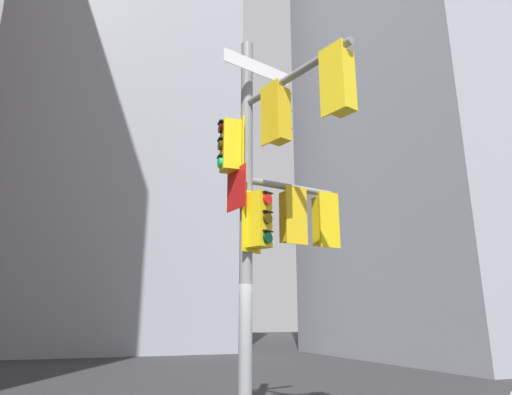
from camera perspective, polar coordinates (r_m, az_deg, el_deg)
name	(u,v)px	position (r m, az deg, el deg)	size (l,w,h in m)	color
building_mid_block	(126,65)	(38.28, -16.37, 16.05)	(14.65, 14.65, 42.96)	#9399A3
signal_pole_assembly	(273,187)	(8.17, 2.18, 1.38)	(2.71, 3.11, 7.38)	gray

